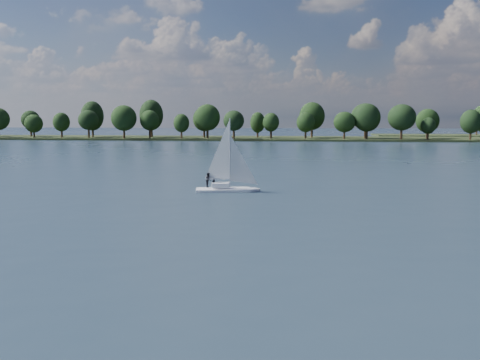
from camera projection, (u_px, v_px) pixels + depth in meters
The scene contains 4 objects.
ground at pixel (247, 159), 122.55m from camera, with size 700.00×700.00×0.00m, color #233342.
far_shore at pixel (273, 139), 233.08m from camera, with size 660.00×40.00×1.50m, color black.
sailboat at pixel (224, 170), 68.74m from camera, with size 7.80×3.63×9.90m.
treeline at pixel (243, 121), 229.68m from camera, with size 562.35×73.55×18.16m.
Camera 1 is at (12.04, -21.68, 9.59)m, focal length 40.00 mm.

